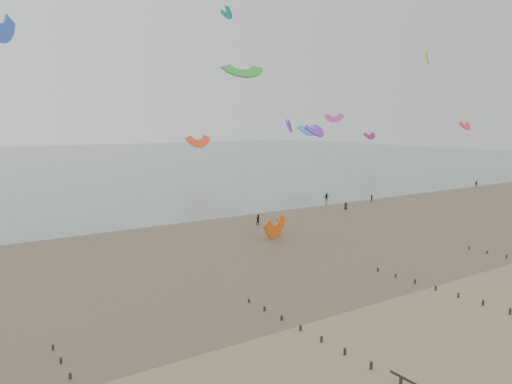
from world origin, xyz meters
TOP-DOWN VIEW (x-y plane):
  - ground at (0.00, 0.00)m, footprint 500.00×500.00m
  - sea_and_shore at (-4.08, 34.40)m, footprint 500.00×665.00m
  - kitesurfers at (27.71, 46.89)m, footprint 125.83×19.97m
  - grounded_kite at (4.27, 32.54)m, footprint 7.35×6.81m
  - kites_airborne at (-14.78, 92.19)m, footprint 243.37×117.91m

SIDE VIEW (x-z plane):
  - ground at x=0.00m, z-range 0.00..0.00m
  - grounded_kite at x=4.27m, z-range -1.62..1.62m
  - sea_and_shore at x=-4.08m, z-range -0.01..0.02m
  - kitesurfers at x=27.71m, z-range -0.08..1.77m
  - kites_airborne at x=-14.78m, z-range 2.89..39.78m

